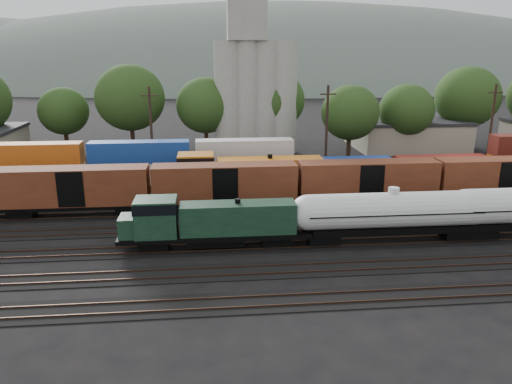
{
  "coord_description": "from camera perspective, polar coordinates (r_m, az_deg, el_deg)",
  "views": [
    {
      "loc": [
        -4.4,
        -45.61,
        16.84
      ],
      "look_at": [
        0.21,
        2.0,
        3.0
      ],
      "focal_mm": 35.0,
      "sensor_mm": 36.0,
      "label": 1
    }
  ],
  "objects": [
    {
      "name": "ground",
      "position": [
        48.82,
        -0.01,
        -4.04
      ],
      "size": [
        600.0,
        600.0,
        0.0
      ],
      "primitive_type": "plane",
      "color": "black"
    },
    {
      "name": "tracks",
      "position": [
        48.8,
        -0.01,
        -3.99
      ],
      "size": [
        180.0,
        33.2,
        0.2
      ],
      "color": "black",
      "rests_on": "ground"
    },
    {
      "name": "green_locomotive",
      "position": [
        43.07,
        -5.93,
        -3.4
      ],
      "size": [
        16.52,
        2.92,
        4.37
      ],
      "color": "black",
      "rests_on": "ground"
    },
    {
      "name": "tank_car_a",
      "position": [
        45.87,
        15.29,
        -2.23
      ],
      "size": [
        18.29,
        3.27,
        4.79
      ],
      "color": "silver",
      "rests_on": "ground"
    },
    {
      "name": "orange_locomotive",
      "position": [
        57.46,
        -1.8,
        2.03
      ],
      "size": [
        20.16,
        3.36,
        5.04
      ],
      "color": "black",
      "rests_on": "ground"
    },
    {
      "name": "boxcar_string",
      "position": [
        52.79,
        -11.96,
        0.71
      ],
      "size": [
        122.8,
        2.9,
        4.2
      ],
      "color": "black",
      "rests_on": "ground"
    },
    {
      "name": "container_wall",
      "position": [
        62.42,
        -9.9,
        2.86
      ],
      "size": [
        162.77,
        2.6,
        5.8
      ],
      "color": "black",
      "rests_on": "ground"
    },
    {
      "name": "grain_silo",
      "position": [
        82.16,
        -0.15,
        12.24
      ],
      "size": [
        13.4,
        5.0,
        29.0
      ],
      "color": "#A5A297",
      "rests_on": "ground"
    },
    {
      "name": "industrial_sheds",
      "position": [
        82.86,
        2.22,
        6.2
      ],
      "size": [
        119.38,
        17.26,
        5.1
      ],
      "color": "#9E937F",
      "rests_on": "ground"
    },
    {
      "name": "tree_band",
      "position": [
        83.14,
        4.47,
        10.04
      ],
      "size": [
        163.21,
        20.09,
        14.47
      ],
      "color": "black",
      "rests_on": "ground"
    },
    {
      "name": "utility_poles",
      "position": [
        68.58,
        -1.79,
        7.21
      ],
      "size": [
        122.2,
        0.36,
        12.0
      ],
      "color": "black",
      "rests_on": "ground"
    },
    {
      "name": "distant_hills",
      "position": [
        309.19,
        -0.23,
        9.18
      ],
      "size": [
        860.0,
        286.0,
        130.0
      ],
      "color": "#59665B",
      "rests_on": "ground"
    }
  ]
}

